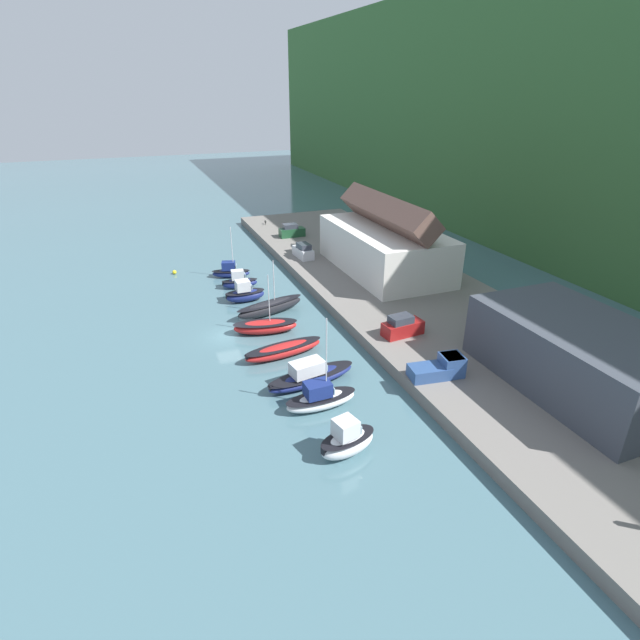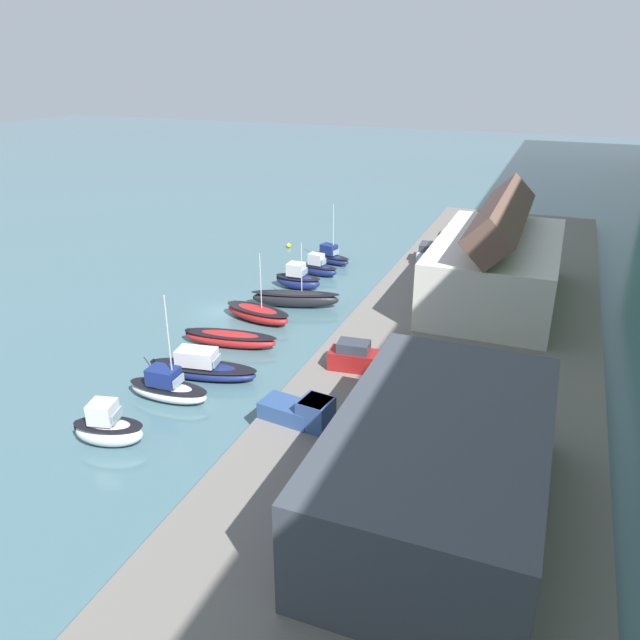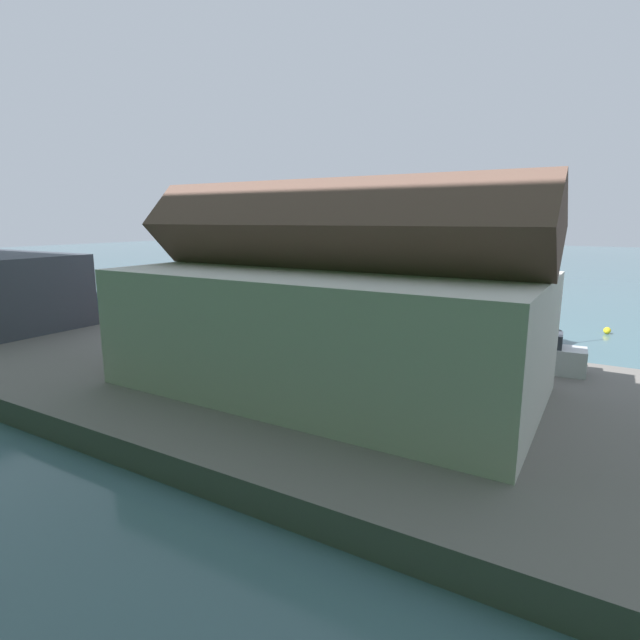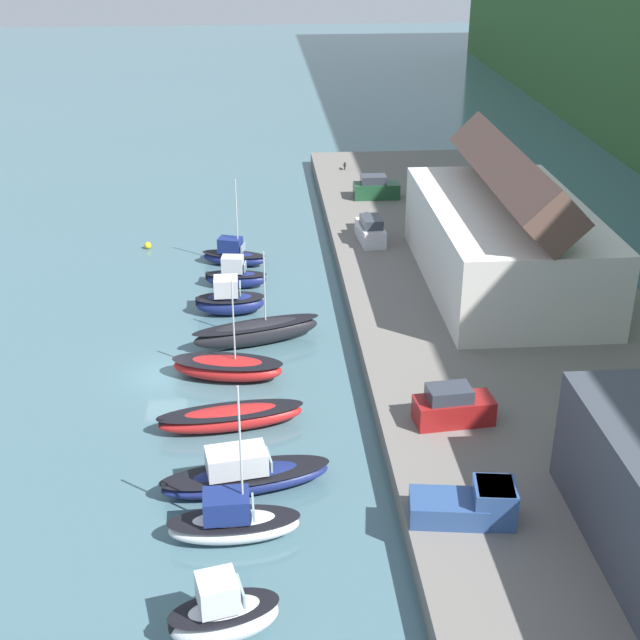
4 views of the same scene
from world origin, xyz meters
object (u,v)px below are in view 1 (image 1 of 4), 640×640
at_px(moored_boat_3, 270,307).
at_px(pickup_truck_0, 441,368).
at_px(moored_boat_6, 311,376).
at_px(parked_car_1, 292,231).
at_px(moored_boat_2, 245,294).
at_px(parked_car_0, 402,327).
at_px(moored_boat_1, 239,282).
at_px(moored_boat_4, 265,326).
at_px(moored_boat_0, 231,272).
at_px(parked_car_2, 303,251).
at_px(mooring_buoy_0, 174,272).
at_px(moored_boat_8, 347,441).
at_px(moored_boat_5, 284,350).
at_px(moored_boat_7, 321,398).
at_px(dog_on_quay, 265,222).

xyz_separation_m(moored_boat_3, pickup_truck_0, (20.53, 9.46, 1.16)).
bearing_deg(moored_boat_6, parked_car_1, 154.35).
relative_size(moored_boat_2, moored_boat_3, 0.56).
xyz_separation_m(parked_car_1, pickup_truck_0, (47.02, -1.96, -0.10)).
bearing_deg(parked_car_0, moored_boat_1, -157.32).
distance_m(moored_boat_1, moored_boat_4, 13.99).
xyz_separation_m(moored_boat_4, parked_car_1, (-30.98, 13.26, 1.39)).
bearing_deg(moored_boat_2, moored_boat_3, 19.97).
relative_size(moored_boat_0, moored_boat_2, 1.45).
distance_m(parked_car_2, mooring_buoy_0, 18.65).
height_order(moored_boat_6, pickup_truck_0, pickup_truck_0).
bearing_deg(mooring_buoy_0, moored_boat_1, 40.63).
height_order(moored_boat_4, parked_car_0, moored_boat_4).
relative_size(moored_boat_1, moored_boat_8, 0.98).
bearing_deg(moored_boat_1, moored_boat_0, -170.34).
distance_m(moored_boat_3, parked_car_0, 16.14).
bearing_deg(moored_boat_0, moored_boat_5, 16.97).
bearing_deg(moored_boat_2, parked_car_2, 131.58).
relative_size(moored_boat_3, parked_car_1, 2.09).
bearing_deg(parked_car_1, moored_boat_1, -37.46).
xyz_separation_m(parked_car_0, parked_car_1, (-38.83, 1.09, 0.00)).
bearing_deg(mooring_buoy_0, pickup_truck_0, 25.36).
height_order(moored_boat_1, parked_car_2, parked_car_2).
xyz_separation_m(moored_boat_1, parked_car_0, (21.83, 11.79, 1.24)).
relative_size(moored_boat_5, moored_boat_8, 1.73).
height_order(moored_boat_6, parked_car_1, parked_car_1).
height_order(moored_boat_0, moored_boat_1, moored_boat_0).
relative_size(moored_boat_1, moored_boat_6, 0.54).
bearing_deg(moored_boat_7, moored_boat_8, -4.73).
relative_size(moored_boat_5, moored_boat_6, 0.95).
distance_m(moored_boat_5, parked_car_0, 12.20).
distance_m(moored_boat_0, parked_car_1, 18.15).
distance_m(moored_boat_0, dog_on_quay, 24.70).
distance_m(moored_boat_6, dog_on_quay, 52.85).
height_order(moored_boat_1, moored_boat_7, moored_boat_7).
height_order(pickup_truck_0, dog_on_quay, pickup_truck_0).
relative_size(parked_car_1, mooring_buoy_0, 7.28).
relative_size(moored_boat_4, parked_car_2, 1.67).
distance_m(moored_boat_2, moored_boat_4, 9.35).
bearing_deg(parked_car_1, parked_car_2, -10.10).
bearing_deg(moored_boat_3, parked_car_0, 24.11).
bearing_deg(moored_boat_5, moored_boat_3, 163.08).
bearing_deg(moored_boat_6, moored_boat_0, 172.12).
bearing_deg(moored_boat_2, moored_boat_7, 0.41).
bearing_deg(parked_car_0, moored_boat_5, -106.25).
xyz_separation_m(moored_boat_1, moored_boat_2, (4.64, -0.38, 0.11)).
xyz_separation_m(moored_boat_6, parked_car_0, (-3.47, 11.18, 1.30)).
xyz_separation_m(moored_boat_0, parked_car_0, (26.34, 12.01, 1.31)).
relative_size(pickup_truck_0, dog_on_quay, 5.60).
distance_m(moored_boat_2, parked_car_2, 15.34).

